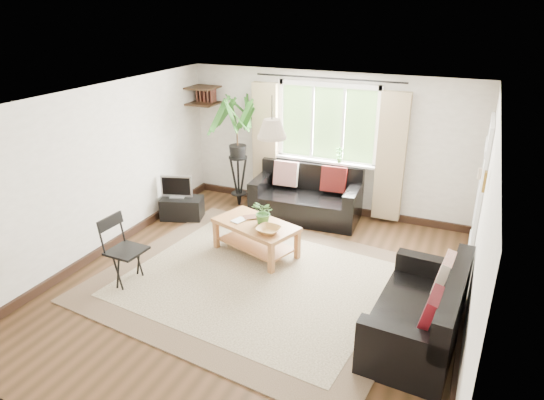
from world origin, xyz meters
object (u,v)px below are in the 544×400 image
at_px(tv_stand, 182,208).
at_px(sofa_back, 306,195).
at_px(coffee_table, 256,238).
at_px(palm_stand, 238,153).
at_px(sofa_right, 418,307).
at_px(folding_chair, 127,252).

bearing_deg(tv_stand, sofa_back, 6.37).
distance_m(sofa_back, coffee_table, 1.52).
bearing_deg(tv_stand, palm_stand, 38.77).
relative_size(coffee_table, palm_stand, 0.61).
relative_size(sofa_right, coffee_table, 1.42).
bearing_deg(tv_stand, sofa_right, -40.09).
xyz_separation_m(coffee_table, tv_stand, (-1.69, 0.63, -0.06)).
distance_m(tv_stand, palm_stand, 1.36).
height_order(palm_stand, folding_chair, palm_stand).
xyz_separation_m(palm_stand, folding_chair, (-0.10, -2.94, -0.53)).
distance_m(sofa_right, palm_stand, 4.41).
bearing_deg(coffee_table, folding_chair, -130.17).
bearing_deg(palm_stand, tv_stand, -123.46).
distance_m(sofa_back, tv_stand, 2.11).
bearing_deg(palm_stand, sofa_right, -36.68).
bearing_deg(tv_stand, coffee_table, -38.30).
distance_m(sofa_right, tv_stand, 4.45).
height_order(sofa_right, folding_chair, folding_chair).
bearing_deg(folding_chair, sofa_right, -82.01).
relative_size(sofa_right, folding_chair, 1.86).
distance_m(sofa_right, coffee_table, 2.65).
bearing_deg(sofa_back, sofa_right, -52.75).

